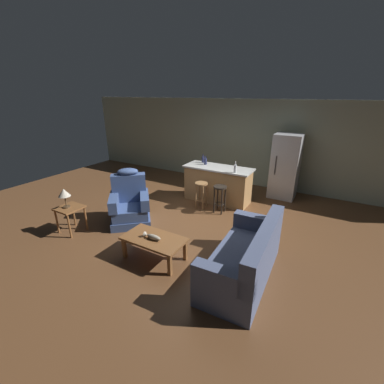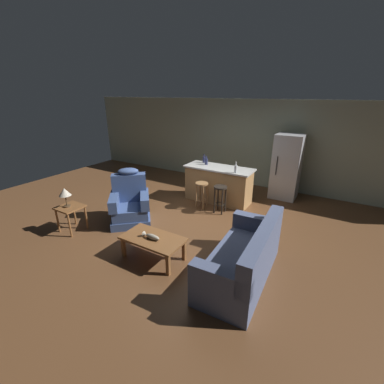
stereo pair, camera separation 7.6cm
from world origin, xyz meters
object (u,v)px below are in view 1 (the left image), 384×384
at_px(kitchen_island, 218,184).
at_px(coffee_table, 154,241).
at_px(bottle_tall_green, 235,169).
at_px(end_table, 70,212).
at_px(table_lamp, 64,194).
at_px(bottle_short_amber, 205,161).
at_px(couch, 246,259).
at_px(bar_stool_left, 201,191).
at_px(fish_figurine, 152,237).
at_px(refrigerator, 285,167).
at_px(bottle_wine_dark, 203,159).
at_px(bar_stool_right, 220,194).
at_px(recliner_near_lamp, 130,204).

bearing_deg(kitchen_island, coffee_table, -87.33).
bearing_deg(bottle_tall_green, end_table, -132.15).
relative_size(end_table, bottle_tall_green, 2.03).
distance_m(table_lamp, bottle_short_amber, 3.53).
distance_m(couch, bottle_tall_green, 2.73).
xyz_separation_m(kitchen_island, bar_stool_left, (-0.16, -0.63, -0.01)).
bearing_deg(table_lamp, kitchen_island, 56.88).
bearing_deg(kitchen_island, bar_stool_left, -104.50).
xyz_separation_m(coffee_table, kitchen_island, (-0.14, 2.95, 0.11)).
relative_size(kitchen_island, bottle_short_amber, 7.70).
distance_m(fish_figurine, bottle_tall_green, 2.83).
bearing_deg(bottle_short_amber, table_lamp, -116.83).
xyz_separation_m(refrigerator, bottle_wine_dark, (-2.04, -0.97, 0.16)).
distance_m(bottle_tall_green, bottle_short_amber, 1.02).
distance_m(fish_figurine, couch, 1.61).
xyz_separation_m(coffee_table, fish_figurine, (-0.00, -0.04, 0.10)).
relative_size(end_table, bar_stool_right, 0.82).
relative_size(recliner_near_lamp, end_table, 2.14).
bearing_deg(bottle_tall_green, coffee_table, -98.84).
distance_m(recliner_near_lamp, table_lamp, 1.36).
bearing_deg(bar_stool_right, kitchen_island, 118.93).
distance_m(bar_stool_left, refrigerator, 2.48).
relative_size(bar_stool_right, bottle_short_amber, 2.91).
bearing_deg(fish_figurine, kitchen_island, 92.61).
relative_size(bar_stool_left, bottle_tall_green, 2.46).
distance_m(kitchen_island, refrigerator, 1.93).
xyz_separation_m(fish_figurine, bar_stool_right, (0.21, 2.36, 0.01)).
xyz_separation_m(coffee_table, bottle_short_amber, (-0.55, 3.02, 0.67)).
bearing_deg(couch, refrigerator, -88.77).
height_order(kitchen_island, refrigerator, refrigerator).
distance_m(coffee_table, bottle_tall_green, 2.81).
xyz_separation_m(bar_stool_left, bar_stool_right, (0.51, 0.00, 0.00)).
relative_size(recliner_near_lamp, bottle_tall_green, 4.34).
xyz_separation_m(table_lamp, bar_stool_left, (1.84, 2.45, -0.40)).
bearing_deg(bottle_tall_green, bottle_short_amber, 161.65).
bearing_deg(refrigerator, end_table, -128.99).
bearing_deg(coffee_table, bottle_short_amber, 100.37).
xyz_separation_m(bottle_tall_green, bottle_wine_dark, (-1.13, 0.48, -0.02)).
height_order(refrigerator, bottle_wine_dark, refrigerator).
xyz_separation_m(table_lamp, kitchen_island, (2.01, 3.08, -0.39)).
height_order(fish_figurine, recliner_near_lamp, recliner_near_lamp).
xyz_separation_m(table_lamp, bottle_short_amber, (1.59, 3.15, 0.17)).
relative_size(fish_figurine, table_lamp, 0.83).
distance_m(table_lamp, refrigerator, 5.51).
relative_size(coffee_table, bottle_short_amber, 4.71).
xyz_separation_m(fish_figurine, end_table, (-2.11, -0.06, -0.00)).
bearing_deg(bar_stool_left, table_lamp, -127.00).
xyz_separation_m(end_table, bar_stool_right, (2.32, 2.42, 0.01)).
distance_m(coffee_table, bottle_short_amber, 3.14).
bearing_deg(recliner_near_lamp, table_lamp, -79.55).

